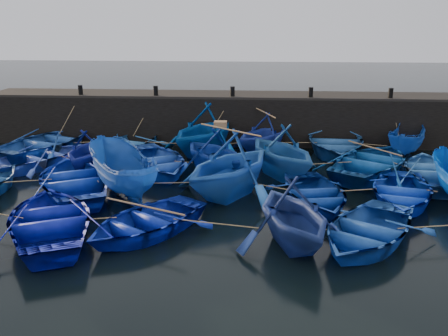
{
  "coord_description": "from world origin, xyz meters",
  "views": [
    {
      "loc": [
        1.31,
        -16.05,
        6.62
      ],
      "look_at": [
        0.0,
        3.2,
        0.7
      ],
      "focal_mm": 40.0,
      "sensor_mm": 36.0,
      "label": 1
    }
  ],
  "objects": [
    {
      "name": "boat_12",
      "position": [
        8.59,
        4.03,
        0.51
      ],
      "size": [
        4.06,
        5.28,
        1.02
      ],
      "primitive_type": "imported",
      "rotation": [
        0.0,
        0.0,
        3.02
      ],
      "color": "#2B64B2",
      "rests_on": "ground"
    },
    {
      "name": "loose_oars",
      "position": [
        1.53,
        3.29,
        1.7
      ],
      "size": [
        10.71,
        12.11,
        1.72
      ],
      "color": "#99724C",
      "rests_on": "ground"
    },
    {
      "name": "boat_16",
      "position": [
        0.31,
        1.79,
        1.29
      ],
      "size": [
        6.14,
        6.37,
        2.57
      ],
      "primitive_type": "imported",
      "rotation": [
        0.0,
        0.0,
        -0.55
      ],
      "color": "#174EB5",
      "rests_on": "ground"
    },
    {
      "name": "boat_14",
      "position": [
        -5.68,
        1.75,
        0.57
      ],
      "size": [
        5.96,
        6.68,
        1.14
      ],
      "primitive_type": "imported",
      "rotation": [
        0.0,
        0.0,
        3.6
      ],
      "color": "navy",
      "rests_on": "ground"
    },
    {
      "name": "boat_18",
      "position": [
        6.61,
        1.47,
        0.47
      ],
      "size": [
        4.27,
        5.21,
        0.94
      ],
      "primitive_type": "imported",
      "rotation": [
        0.0,
        0.0,
        -0.25
      ],
      "color": "#0E36D2",
      "rests_on": "ground"
    },
    {
      "name": "quay_wall",
      "position": [
        0.0,
        10.5,
        1.25
      ],
      "size": [
        26.0,
        2.5,
        2.5
      ],
      "primitive_type": "cube",
      "color": "black",
      "rests_on": "ground"
    },
    {
      "name": "boat_1",
      "position": [
        -5.19,
        7.87,
        0.46
      ],
      "size": [
        4.39,
        5.21,
        0.92
      ],
      "primitive_type": "imported",
      "rotation": [
        0.0,
        0.0,
        -0.31
      ],
      "color": "#2560AA",
      "rests_on": "ground"
    },
    {
      "name": "boat_17",
      "position": [
        3.44,
        1.12,
        0.46
      ],
      "size": [
        3.89,
        4.91,
        0.92
      ],
      "primitive_type": "imported",
      "rotation": [
        0.0,
        0.0,
        0.17
      ],
      "color": "navy",
      "rests_on": "ground"
    },
    {
      "name": "boat_15",
      "position": [
        -3.76,
        1.52,
        0.96
      ],
      "size": [
        4.27,
        5.21,
        1.93
      ],
      "primitive_type": "imported",
      "rotation": [
        0.0,
        0.0,
        3.71
      ],
      "color": "navy",
      "rests_on": "ground"
    },
    {
      "name": "boat_7",
      "position": [
        -6.11,
        4.67,
        0.96
      ],
      "size": [
        3.18,
        3.67,
        1.91
      ],
      "primitive_type": "imported",
      "rotation": [
        0.0,
        0.0,
        3.13
      ],
      "color": "navy",
      "rests_on": "ground"
    },
    {
      "name": "bollard_1",
      "position": [
        -4.0,
        9.6,
        2.87
      ],
      "size": [
        0.24,
        0.24,
        0.5
      ],
      "primitive_type": "cylinder",
      "color": "black",
      "rests_on": "quay_top"
    },
    {
      "name": "boat_10",
      "position": [
        2.36,
        4.39,
        1.18
      ],
      "size": [
        5.59,
        5.82,
        2.37
      ],
      "primitive_type": "imported",
      "rotation": [
        0.0,
        0.0,
        3.66
      ],
      "color": "#1C5593",
      "rests_on": "ground"
    },
    {
      "name": "boat_8",
      "position": [
        -3.16,
        4.56,
        0.54
      ],
      "size": [
        5.77,
        6.34,
        1.08
      ],
      "primitive_type": "imported",
      "rotation": [
        0.0,
        0.0,
        0.51
      ],
      "color": "blue",
      "rests_on": "ground"
    },
    {
      "name": "mooring_ropes",
      "position": [
        -0.22,
        4.9,
        0.87
      ],
      "size": [
        17.65,
        11.91,
        2.1
      ],
      "color": "tan",
      "rests_on": "ground"
    },
    {
      "name": "boat_9",
      "position": [
        -0.53,
        4.39,
        1.06
      ],
      "size": [
        5.21,
        5.33,
        2.13
      ],
      "primitive_type": "imported",
      "rotation": [
        0.0,
        0.0,
        3.79
      ],
      "color": "navy",
      "rests_on": "ground"
    },
    {
      "name": "boat_21",
      "position": [
        -5.04,
        -2.08,
        0.55
      ],
      "size": [
        5.61,
        6.41,
        1.11
      ],
      "primitive_type": "imported",
      "rotation": [
        0.0,
        0.0,
        3.55
      ],
      "color": "#08138F",
      "rests_on": "ground"
    },
    {
      "name": "bollard_3",
      "position": [
        4.0,
        9.6,
        2.87
      ],
      "size": [
        0.24,
        0.24,
        0.5
      ],
      "primitive_type": "cylinder",
      "color": "black",
      "rests_on": "quay_top"
    },
    {
      "name": "bollard_0",
      "position": [
        -8.0,
        9.6,
        2.87
      ],
      "size": [
        0.24,
        0.24,
        0.5
      ],
      "primitive_type": "cylinder",
      "color": "black",
      "rests_on": "quay_top"
    },
    {
      "name": "boat_4",
      "position": [
        5.19,
        8.32,
        0.6
      ],
      "size": [
        4.47,
        6.0,
        1.19
      ],
      "primitive_type": "imported",
      "rotation": [
        0.0,
        0.0,
        -0.06
      ],
      "color": "navy",
      "rests_on": "ground"
    },
    {
      "name": "boat_0",
      "position": [
        -9.06,
        7.39,
        0.59
      ],
      "size": [
        6.0,
        6.87,
        1.19
      ],
      "primitive_type": "imported",
      "rotation": [
        0.0,
        0.0,
        2.74
      ],
      "color": "navy",
      "rests_on": "ground"
    },
    {
      "name": "wooden_crate",
      "position": [
        -0.23,
        4.39,
        2.25
      ],
      "size": [
        0.53,
        0.44,
        0.25
      ],
      "primitive_type": "cube",
      "color": "olive",
      "rests_on": "boat_9"
    },
    {
      "name": "bollard_2",
      "position": [
        0.0,
        9.6,
        2.87
      ],
      "size": [
        0.24,
        0.24,
        0.5
      ],
      "primitive_type": "cylinder",
      "color": "black",
      "rests_on": "quay_top"
    },
    {
      "name": "bollard_4",
      "position": [
        8.0,
        9.6,
        2.87
      ],
      "size": [
        0.24,
        0.24,
        0.5
      ],
      "primitive_type": "cylinder",
      "color": "black",
      "rests_on": "quay_top"
    },
    {
      "name": "boat_5",
      "position": [
        8.55,
        7.89,
        0.76
      ],
      "size": [
        3.09,
        4.2,
        1.53
      ],
      "primitive_type": "imported",
      "rotation": [
        0.0,
        0.0,
        -0.46
      ],
      "color": "#12439E",
      "rests_on": "ground"
    },
    {
      "name": "boat_24",
      "position": [
        4.64,
        -2.09,
        0.49
      ],
      "size": [
        5.33,
        5.76,
        0.97
      ],
      "primitive_type": "imported",
      "rotation": [
        0.0,
        0.0,
        -0.55
      ],
      "color": "#17469B",
      "rests_on": "ground"
    },
    {
      "name": "boat_3",
      "position": [
        1.63,
        8.21,
        1.02
      ],
      "size": [
        5.01,
        5.11,
        2.04
      ],
      "primitive_type": "imported",
      "rotation": [
        0.0,
        0.0,
        -0.65
      ],
      "color": "navy",
      "rests_on": "ground"
    },
    {
      "name": "ground",
      "position": [
        0.0,
        0.0,
        0.0
      ],
      "size": [
        120.0,
        120.0,
        0.0
      ],
      "primitive_type": "plane",
      "color": "black",
      "rests_on": "ground"
    },
    {
      "name": "boat_22",
      "position": [
        -2.14,
        -1.82,
        0.46
      ],
      "size": [
        5.14,
        5.43,
        0.92
      ],
      "primitive_type": "imported",
      "rotation": [
        0.0,
        0.0,
        -0.62
      ],
      "color": "#081E93",
      "rests_on": "ground"
    },
    {
      "name": "boat_11",
      "position": [
        6.31,
        4.97,
        0.58
      ],
      "size": [
        6.4,
        6.84,
        1.16
      ],
      "primitive_type": "imported",
      "rotation": [
        0.0,
        0.0,
        2.55
      ],
      "color": "navy",
      "rests_on": "ground"
    },
    {
      "name": "boat_2",
      "position": [
        -1.27,
        7.6,
        1.29
      ],
      "size": [
        5.93,
        6.25,
        2.59
      ],
      "primitive_type": "imported",
      "rotation": [
        0.0,
        0.0,
        -0.44
      ],
      "color": "#003E89",
      "rests_on": "ground"
    },
    {
      "name": "boat_6",
      "position": [
        -8.51,
        5.1,
        0.48
      ],
      "size": [
        5.33,
        5.67,
        0.96
      ],
      "primitive_type": "imported",
      "rotation": [
        0.0,
        0.0,
        2.54
      ],
      "color": "blue",
      "rests_on": "ground"
    },
    {
      "name": "boat_23",
      "position": [
        2.41,
        -2.36,
        1.06
      ],
      "size": [
        4.55,
        4.91,
        2.13
      ],
      "primitive_type": "imported",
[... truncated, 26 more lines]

